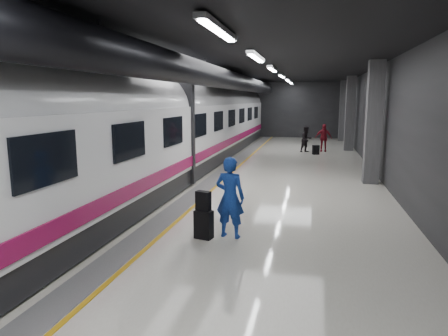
# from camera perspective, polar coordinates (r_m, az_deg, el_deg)

# --- Properties ---
(ground) EXTENTS (40.00, 40.00, 0.00)m
(ground) POSITION_cam_1_polar(r_m,az_deg,el_deg) (14.13, 2.54, -2.93)
(ground) COLOR silver
(ground) RESTS_ON ground
(platform_hall) EXTENTS (10.02, 40.02, 4.51)m
(platform_hall) POSITION_cam_1_polar(r_m,az_deg,el_deg) (14.78, 2.19, 11.45)
(platform_hall) COLOR black
(platform_hall) RESTS_ON ground
(train) EXTENTS (3.05, 38.00, 4.05)m
(train) POSITION_cam_1_polar(r_m,az_deg,el_deg) (14.73, -9.99, 5.60)
(train) COLOR black
(train) RESTS_ON ground
(traveler_main) EXTENTS (0.73, 0.54, 1.85)m
(traveler_main) POSITION_cam_1_polar(r_m,az_deg,el_deg) (9.00, 0.86, -4.22)
(traveler_main) COLOR #1643A9
(traveler_main) RESTS_ON ground
(suitcase_main) EXTENTS (0.44, 0.33, 0.64)m
(suitcase_main) POSITION_cam_1_polar(r_m,az_deg,el_deg) (9.08, -2.91, -8.06)
(suitcase_main) COLOR black
(suitcase_main) RESTS_ON ground
(shoulder_bag) EXTENTS (0.36, 0.25, 0.44)m
(shoulder_bag) POSITION_cam_1_polar(r_m,az_deg,el_deg) (8.97, -2.97, -4.70)
(shoulder_bag) COLOR black
(shoulder_bag) RESTS_ON suitcase_main
(traveler_far_a) EXTENTS (0.95, 0.93, 1.54)m
(traveler_far_a) POSITION_cam_1_polar(r_m,az_deg,el_deg) (24.20, 11.69, 4.04)
(traveler_far_a) COLOR black
(traveler_far_a) RESTS_ON ground
(traveler_far_b) EXTENTS (0.97, 0.41, 1.65)m
(traveler_far_b) POSITION_cam_1_polar(r_m,az_deg,el_deg) (24.79, 14.03, 4.21)
(traveler_far_b) COLOR maroon
(traveler_far_b) RESTS_ON ground
(suitcase_far) EXTENTS (0.42, 0.33, 0.53)m
(suitcase_far) POSITION_cam_1_polar(r_m,az_deg,el_deg) (23.37, 12.98, 2.55)
(suitcase_far) COLOR black
(suitcase_far) RESTS_ON ground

